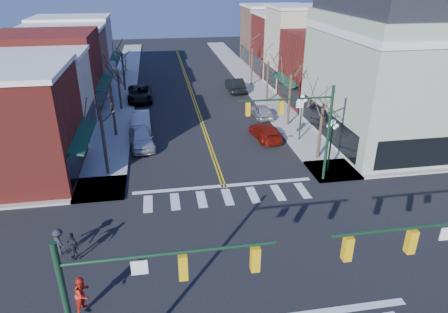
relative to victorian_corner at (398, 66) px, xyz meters
name	(u,v)px	position (x,y,z in m)	size (l,w,h in m)	color
ground	(247,254)	(-16.50, -14.50, -6.66)	(160.00, 160.00, 0.00)	black
sidewalk_left	(113,132)	(-25.25, 5.50, -6.58)	(3.50, 70.00, 0.15)	#9E9B93
sidewalk_right	(288,122)	(-7.75, 5.50, -6.58)	(3.50, 70.00, 0.15)	#9E9B93
bldg_left_brick_a	(0,128)	(-32.00, -2.75, -2.66)	(10.00, 8.50, 8.00)	maroon
bldg_left_stucco_a	(30,100)	(-32.00, 5.00, -2.91)	(10.00, 7.00, 7.50)	beige
bldg_left_brick_b	(49,74)	(-32.00, 13.00, -2.41)	(10.00, 9.00, 8.50)	maroon
bldg_left_tan	(65,61)	(-32.00, 21.25, -2.76)	(10.00, 7.50, 7.80)	#8E654E
bldg_left_stucco_b	(75,49)	(-32.00, 29.00, -2.56)	(10.00, 8.00, 8.20)	beige
bldg_right_brick_a	(331,69)	(-1.00, 11.25, -2.66)	(10.00, 8.50, 8.00)	maroon
bldg_right_stucco	(308,48)	(-1.00, 19.00, -1.66)	(10.00, 7.00, 10.00)	beige
bldg_right_brick_b	(290,45)	(-1.00, 26.50, -2.41)	(10.00, 8.00, 8.50)	maroon
bldg_right_tan	(275,35)	(-1.00, 34.50, -2.16)	(10.00, 8.00, 9.00)	#8E654E
victorian_corner	(398,66)	(0.00, 0.00, 0.00)	(12.25, 14.25, 13.30)	#9FAD96
traffic_mast_near_left	(129,302)	(-22.05, -21.90, -1.95)	(6.60, 0.28, 7.20)	#14331E
traffic_mast_far_right	(304,122)	(-10.95, -7.10, -1.95)	(6.60, 0.28, 7.20)	#14331E
lamppost_corner	(331,137)	(-8.30, -6.00, -3.70)	(0.36, 0.36, 4.33)	#14331E
lamppost_midblock	(301,110)	(-8.30, 0.50, -3.70)	(0.36, 0.36, 4.33)	#14331E
tree_left_a	(105,146)	(-24.90, -3.50, -4.28)	(0.24, 0.24, 4.76)	#382B21
tree_left_b	(113,111)	(-24.90, 4.50, -4.14)	(0.24, 0.24, 5.04)	#382B21
tree_left_c	(119,90)	(-24.90, 12.50, -4.38)	(0.24, 0.24, 4.55)	#382B21
tree_left_d	(124,72)	(-24.90, 20.50, -4.21)	(0.24, 0.24, 4.90)	#382B21
tree_right_a	(320,133)	(-8.10, -3.50, -4.35)	(0.24, 0.24, 4.62)	#382B21
tree_right_b	(289,101)	(-8.10, 4.50, -4.07)	(0.24, 0.24, 5.18)	#382B21
tree_right_c	(268,82)	(-8.10, 12.50, -4.24)	(0.24, 0.24, 4.83)	#382B21
tree_right_d	(252,67)	(-8.10, 20.50, -4.17)	(0.24, 0.24, 4.97)	#382B21
car_left_near	(141,138)	(-22.45, 1.54, -5.81)	(1.99, 4.96, 1.69)	silver
car_left_mid	(141,121)	(-22.57, 6.08, -5.84)	(1.74, 4.98, 1.64)	silver
car_left_far	(140,94)	(-22.90, 15.84, -5.81)	(2.81, 6.09, 1.69)	black
car_right_near	(265,132)	(-11.23, 1.50, -5.96)	(1.96, 4.81, 1.40)	maroon
car_right_mid	(261,111)	(-10.10, 7.36, -5.93)	(1.71, 4.24, 1.45)	silver
car_right_far	(235,85)	(-10.87, 17.89, -5.80)	(1.82, 5.23, 1.72)	black
pedestrian_red_b	(83,294)	(-24.63, -17.28, -5.59)	(0.89, 0.69, 1.83)	red
pedestrian_dark_a	(73,245)	(-25.73, -13.43, -5.71)	(0.94, 0.39, 1.60)	black
pedestrian_dark_b	(59,242)	(-26.50, -12.97, -5.72)	(1.01, 0.58, 1.57)	black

